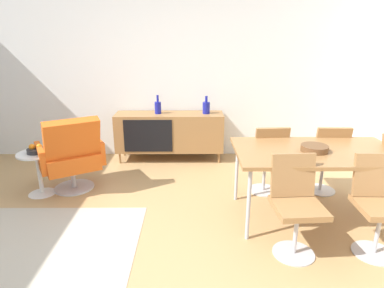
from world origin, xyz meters
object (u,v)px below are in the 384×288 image
object	(u,v)px
dining_chair_back_right	(326,156)
fruit_bowl	(36,150)
wooden_bowl_on_table	(315,148)
dining_chair_back_left	(267,156)
dining_table	(317,154)
lounge_chair_red	(71,154)
dining_chair_front_right	(379,202)
sideboard	(169,132)
dining_chair_front_left	(296,202)
side_table_round	(39,169)
vase_sculptural_dark	(206,107)
vase_cobalt	(158,107)

from	to	relation	value
dining_chair_back_right	fruit_bowl	distance (m)	3.39
wooden_bowl_on_table	dining_chair_back_left	size ratio (longest dim) A/B	0.30
dining_table	lounge_chair_red	size ratio (longest dim) A/B	1.69
dining_chair_front_right	fruit_bowl	size ratio (longest dim) A/B	4.28
sideboard	dining_chair_front_left	bearing A→B (deg)	-62.18
dining_table	wooden_bowl_on_table	size ratio (longest dim) A/B	6.15
wooden_bowl_on_table	dining_table	bearing A→B (deg)	39.85
side_table_round	fruit_bowl	distance (m)	0.23
dining_chair_back_left	fruit_bowl	world-z (taller)	dining_chair_back_left
dining_chair_back_right	dining_chair_front_right	bearing A→B (deg)	-89.82
dining_chair_front_right	side_table_round	bearing A→B (deg)	161.72
lounge_chair_red	side_table_round	distance (m)	0.41
dining_chair_back_left	dining_chair_front_left	bearing A→B (deg)	-90.43
side_table_round	fruit_bowl	bearing A→B (deg)	96.18
dining_chair_back_right	side_table_round	distance (m)	3.39
wooden_bowl_on_table	dining_chair_back_right	distance (m)	0.77
dining_chair_front_left	vase_sculptural_dark	bearing A→B (deg)	105.98
sideboard	vase_sculptural_dark	bearing A→B (deg)	0.20
dining_chair_front_right	vase_cobalt	bearing A→B (deg)	132.21
sideboard	wooden_bowl_on_table	bearing A→B (deg)	-49.20
sideboard	dining_table	distance (m)	2.34
dining_chair_back_right	vase_cobalt	bearing A→B (deg)	150.56
dining_chair_back_right	side_table_round	size ratio (longest dim) A/B	1.65
dining_chair_front_left	dining_chair_back_left	size ratio (longest dim) A/B	1.00
vase_sculptural_dark	side_table_round	distance (m)	2.39
vase_sculptural_dark	dining_chair_front_right	distance (m)	2.68
dining_chair_back_right	vase_sculptural_dark	bearing A→B (deg)	139.26
wooden_bowl_on_table	dining_chair_front_left	bearing A→B (deg)	-120.82
wooden_bowl_on_table	side_table_round	bearing A→B (deg)	168.78
dining_chair_back_left	lounge_chair_red	xyz separation A→B (m)	(-2.32, 0.09, -0.00)
dining_table	fruit_bowl	xyz separation A→B (m)	(-3.04, 0.56, -0.14)
lounge_chair_red	vase_sculptural_dark	bearing A→B (deg)	33.12
dining_chair_back_left	side_table_round	size ratio (longest dim) A/B	1.65
sideboard	fruit_bowl	distance (m)	1.88
dining_table	lounge_chair_red	world-z (taller)	lounge_chair_red
dining_chair_back_left	side_table_round	world-z (taller)	dining_chair_back_left
dining_chair_front_left	dining_chair_back_right	bearing A→B (deg)	57.86
dining_chair_front_right	wooden_bowl_on_table	bearing A→B (deg)	126.80
dining_chair_back_left	side_table_round	distance (m)	2.69
side_table_round	sideboard	bearing A→B (deg)	38.31
fruit_bowl	dining_table	bearing A→B (deg)	-10.47
wooden_bowl_on_table	lounge_chair_red	xyz separation A→B (m)	(-2.62, 0.68, -0.30)
dining_chair_front_right	side_table_round	world-z (taller)	dining_chair_front_right
dining_table	dining_chair_front_left	size ratio (longest dim) A/B	1.87
sideboard	fruit_bowl	bearing A→B (deg)	-141.72
dining_chair_front_left	dining_chair_front_right	bearing A→B (deg)	0.01
vase_sculptural_dark	dining_table	distance (m)	2.00
side_table_round	fruit_bowl	size ratio (longest dim) A/B	2.60
wooden_bowl_on_table	side_table_round	distance (m)	3.09
dining_table	dining_chair_back_left	bearing A→B (deg)	121.73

